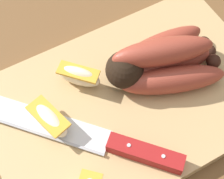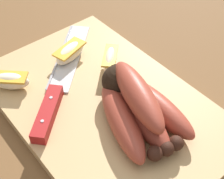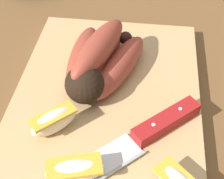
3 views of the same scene
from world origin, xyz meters
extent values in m
plane|color=brown|center=(0.00, 0.00, 0.00)|extent=(6.00, 6.00, 0.00)
cube|color=tan|center=(-0.01, -0.01, 0.01)|extent=(0.40, 0.26, 0.02)
sphere|color=black|center=(0.00, 0.02, 0.05)|extent=(0.05, 0.05, 0.05)
ellipsoid|color=brown|center=(0.05, -0.02, 0.04)|extent=(0.15, 0.09, 0.04)
sphere|color=black|center=(0.12, -0.02, 0.04)|extent=(0.02, 0.02, 0.02)
ellipsoid|color=brown|center=(0.06, 0.01, 0.04)|extent=(0.15, 0.07, 0.04)
sphere|color=black|center=(0.13, -0.01, 0.04)|extent=(0.02, 0.02, 0.02)
ellipsoid|color=brown|center=(0.07, 0.04, 0.04)|extent=(0.15, 0.04, 0.04)
sphere|color=black|center=(0.13, 0.01, 0.04)|extent=(0.02, 0.02, 0.02)
ellipsoid|color=brown|center=(0.05, 0.01, 0.07)|extent=(0.15, 0.08, 0.04)
cube|color=silver|center=(-0.13, 0.01, 0.02)|extent=(0.15, 0.16, 0.00)
cube|color=#99999E|center=(-0.14, 0.00, 0.02)|extent=(0.12, 0.13, 0.00)
cube|color=maroon|center=(-0.03, -0.09, 0.03)|extent=(0.08, 0.09, 0.02)
cylinder|color=#B2B2B7|center=(-0.02, -0.11, 0.04)|extent=(0.00, 0.01, 0.00)
cylinder|color=#B2B2B7|center=(-0.05, -0.07, 0.04)|extent=(0.01, 0.01, 0.00)
ellipsoid|color=#F4E5C1|center=(-0.06, 0.05, 0.04)|extent=(0.06, 0.06, 0.03)
cube|color=gold|center=(-0.06, 0.05, 0.05)|extent=(0.06, 0.06, 0.00)
ellipsoid|color=#F4E5C1|center=(-0.12, 0.01, 0.03)|extent=(0.04, 0.07, 0.03)
cube|color=gold|center=(-0.12, 0.01, 0.04)|extent=(0.04, 0.07, 0.00)
camera|label=1|loc=(-0.15, -0.21, 0.48)|focal=59.01mm
camera|label=2|loc=(0.26, -0.21, 0.39)|focal=50.52mm
camera|label=3|loc=(-0.31, -0.05, 0.36)|focal=53.51mm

